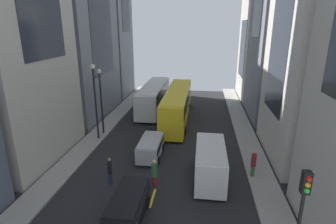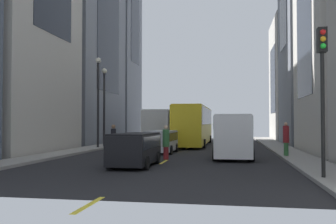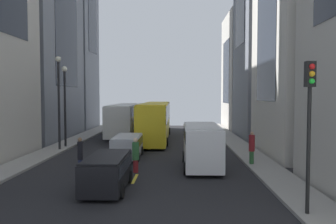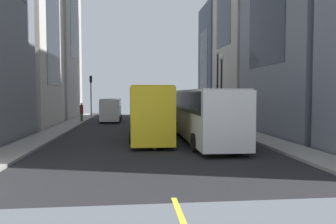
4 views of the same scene
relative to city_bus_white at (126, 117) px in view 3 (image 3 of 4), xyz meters
name	(u,v)px [view 3 (image 3 of 4)]	position (x,y,z in m)	size (l,w,h in m)	color
ground_plane	(150,148)	(3.32, -8.65, -2.01)	(40.92, 40.92, 0.00)	black
sidewalk_west	(61,146)	(-4.13, -8.65, -1.93)	(2.00, 44.00, 0.15)	gray
sidewalk_east	(241,147)	(10.78, -8.65, -1.93)	(2.00, 44.00, 0.15)	gray
lane_stripe_1	(135,179)	(3.32, -19.15, -2.00)	(0.16, 2.00, 0.01)	yellow
lane_stripe_2	(150,148)	(3.32, -8.65, -2.00)	(0.16, 2.00, 0.01)	yellow
lane_stripe_3	(158,133)	(3.32, 1.85, -2.00)	(0.16, 2.00, 0.01)	yellow
lane_stripe_4	(162,125)	(3.32, 12.35, -2.00)	(0.16, 2.00, 0.01)	yellow
building_west_2	(28,22)	(-9.21, -3.07, 9.55)	(7.83, 11.91, 23.12)	slate
building_east_1	(316,34)	(15.57, -11.58, 6.74)	(7.24, 9.41, 17.49)	beige
building_east_3	(254,72)	(15.61, 8.47, 5.37)	(7.33, 9.65, 14.75)	#B7B2A8
city_bus_white	(126,117)	(0.00, 0.00, 0.00)	(2.80, 11.78, 3.35)	silver
streetcar_yellow	(155,118)	(3.43, -3.62, 0.12)	(2.70, 13.97, 3.59)	yellow
delivery_van_white	(202,143)	(7.01, -16.43, -0.50)	(2.25, 5.42, 2.58)	white
car_black_0	(107,170)	(2.31, -21.29, -1.06)	(1.90, 4.14, 1.60)	black
car_silver_1	(127,145)	(2.09, -13.35, -1.09)	(1.90, 4.03, 1.55)	#B7BABF
pedestrian_crossing_mid	(252,147)	(10.12, -15.79, -0.81)	(0.36, 0.36, 1.98)	#336B38
pedestrian_walking_far	(136,154)	(3.19, -17.70, -0.98)	(0.40, 0.40, 1.97)	maroon
pedestrian_waiting_curb	(80,154)	(0.08, -17.86, -0.92)	(0.30, 0.30, 2.01)	navy
traffic_light_near_corner	(310,107)	(10.18, -24.61, 1.94)	(0.32, 0.44, 5.42)	black
streetlamp_near	(59,93)	(-3.64, -10.50, 2.54)	(0.44, 0.44, 7.21)	black
streetlamp_far	(65,97)	(-3.64, -9.08, 2.19)	(0.44, 0.44, 6.56)	black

